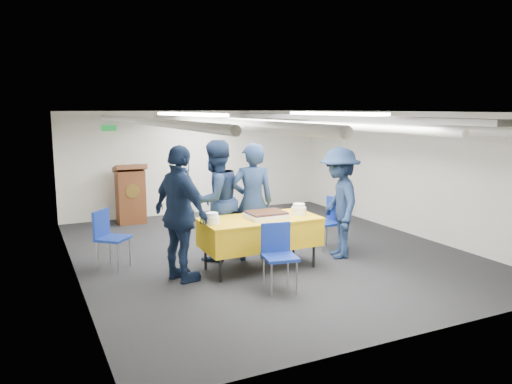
# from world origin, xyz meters

# --- Properties ---
(ground) EXTENTS (7.00, 7.00, 0.00)m
(ground) POSITION_xyz_m (0.00, 0.00, 0.00)
(ground) COLOR black
(ground) RESTS_ON ground
(room_shell) EXTENTS (6.00, 7.00, 2.30)m
(room_shell) POSITION_xyz_m (0.09, 0.41, 1.81)
(room_shell) COLOR silver
(room_shell) RESTS_ON ground
(serving_table) EXTENTS (1.74, 0.85, 0.77)m
(serving_table) POSITION_xyz_m (-0.49, -0.79, 0.56)
(serving_table) COLOR black
(serving_table) RESTS_ON ground
(sheet_cake) EXTENTS (0.57, 0.45, 0.10)m
(sheet_cake) POSITION_xyz_m (-0.41, -0.83, 0.82)
(sheet_cake) COLOR white
(sheet_cake) RESTS_ON serving_table
(plate_stack_left) EXTENTS (0.21, 0.21, 0.16)m
(plate_stack_left) POSITION_xyz_m (-1.26, -0.84, 0.84)
(plate_stack_left) COLOR white
(plate_stack_left) RESTS_ON serving_table
(plate_stack_right) EXTENTS (0.22, 0.22, 0.17)m
(plate_stack_right) POSITION_xyz_m (0.14, -0.84, 0.85)
(plate_stack_right) COLOR white
(plate_stack_right) RESTS_ON serving_table
(podium) EXTENTS (0.62, 0.53, 1.25)m
(podium) POSITION_xyz_m (-1.60, 3.05, 0.61)
(podium) COLOR brown
(podium) RESTS_ON ground
(chair_near) EXTENTS (0.48, 0.48, 0.87)m
(chair_near) POSITION_xyz_m (-0.64, -1.64, 0.53)
(chair_near) COLOR gray
(chair_near) RESTS_ON ground
(chair_right) EXTENTS (0.45, 0.45, 0.87)m
(chair_right) POSITION_xyz_m (1.05, -0.31, 0.53)
(chair_right) COLOR gray
(chair_right) RESTS_ON ground
(chair_left) EXTENTS (0.59, 0.59, 0.87)m
(chair_left) POSITION_xyz_m (-2.51, 0.23, 0.53)
(chair_left) COLOR gray
(chair_left) RESTS_ON ground
(sailor_a) EXTENTS (0.75, 0.58, 1.84)m
(sailor_a) POSITION_xyz_m (-0.39, -0.31, 0.92)
(sailor_a) COLOR #0D1A31
(sailor_a) RESTS_ON ground
(sailor_b) EXTENTS (1.10, 0.98, 1.88)m
(sailor_b) POSITION_xyz_m (-0.90, -0.05, 0.94)
(sailor_b) COLOR #0D1A31
(sailor_b) RESTS_ON ground
(sailor_c) EXTENTS (0.78, 1.19, 1.88)m
(sailor_c) POSITION_xyz_m (-1.69, -0.80, 0.94)
(sailor_c) COLOR #0D1A31
(sailor_c) RESTS_ON ground
(sailor_d) EXTENTS (1.00, 1.29, 1.76)m
(sailor_d) POSITION_xyz_m (0.91, -0.79, 0.88)
(sailor_d) COLOR #0D1A31
(sailor_d) RESTS_ON ground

